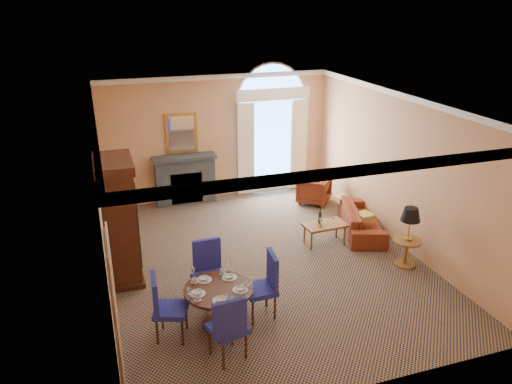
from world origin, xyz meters
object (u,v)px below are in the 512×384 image
object	(u,v)px
sofa	(362,219)
side_table	(409,229)
armoire	(119,222)
armchair	(314,190)
coffee_table	(325,225)
dining_table	(219,297)

from	to	relation	value
sofa	side_table	size ratio (longest dim) A/B	1.66
armoire	armchair	world-z (taller)	armoire
armchair	coffee_table	world-z (taller)	coffee_table
sofa	armchair	bearing A→B (deg)	29.04
armoire	coffee_table	size ratio (longest dim) A/B	2.49
sofa	side_table	distance (m)	1.71
armchair	sofa	bearing A→B (deg)	50.81
coffee_table	sofa	bearing A→B (deg)	11.63
armoire	dining_table	distance (m)	2.54
dining_table	armchair	size ratio (longest dim) A/B	1.44
sofa	coffee_table	xyz separation A→B (m)	(-1.07, -0.28, 0.14)
armoire	sofa	world-z (taller)	armoire
dining_table	sofa	world-z (taller)	dining_table
side_table	coffee_table	bearing A→B (deg)	129.63
coffee_table	side_table	size ratio (longest dim) A/B	0.78
armoire	armchair	bearing A→B (deg)	24.13
dining_table	coffee_table	xyz separation A→B (m)	(2.86, 2.10, -0.10)
sofa	side_table	bearing A→B (deg)	-158.80
coffee_table	dining_table	bearing A→B (deg)	-147.01
sofa	side_table	xyz separation A→B (m)	(0.05, -1.64, 0.49)
dining_table	armchair	xyz separation A→B (m)	(3.61, 4.29, -0.18)
sofa	coffee_table	distance (m)	1.12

